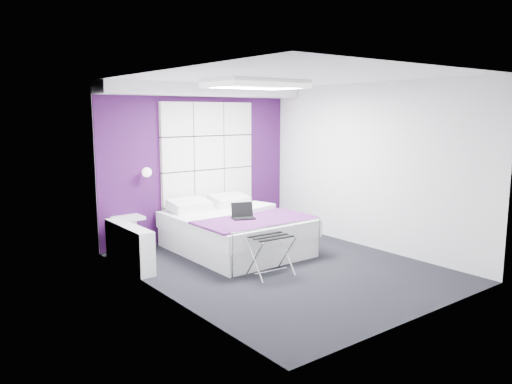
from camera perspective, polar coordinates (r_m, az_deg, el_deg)
floor at (r=7.07m, az=3.00°, el=-8.55°), size 4.40×4.40×0.00m
ceiling at (r=6.75m, az=3.19°, el=12.98°), size 4.40×4.40×0.00m
wall_back at (r=8.57m, az=-6.53°, el=3.41°), size 3.60×0.00×3.60m
wall_left at (r=5.79m, az=-10.58°, el=0.59°), size 0.00×4.40×4.40m
wall_right at (r=8.07m, az=12.87°, el=2.88°), size 0.00×4.40×4.40m
accent_wall at (r=8.56m, az=-6.50°, el=3.40°), size 3.58×0.02×2.58m
soffit at (r=8.32m, az=-5.78°, el=11.53°), size 3.58×0.50×0.20m
headboard at (r=8.61m, az=-5.45°, el=2.58°), size 1.80×0.08×2.30m
skylight at (r=7.21m, az=0.00°, el=12.35°), size 1.36×0.86×0.12m
wall_lamp at (r=7.96m, az=-12.49°, el=2.24°), size 0.15×0.15×0.15m
radiator at (r=7.20m, az=-14.29°, el=-6.02°), size 0.22×1.20×0.60m
bed at (r=7.80m, az=-2.42°, el=-4.49°), size 1.74×2.10×0.73m
nightstand at (r=7.90m, az=-14.44°, el=-2.90°), size 0.44×0.34×0.05m
luggage_rack at (r=6.65m, az=1.70°, el=-7.28°), size 0.54×0.40×0.53m
laptop at (r=7.37m, az=-1.64°, el=-2.59°), size 0.33×0.23×0.23m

